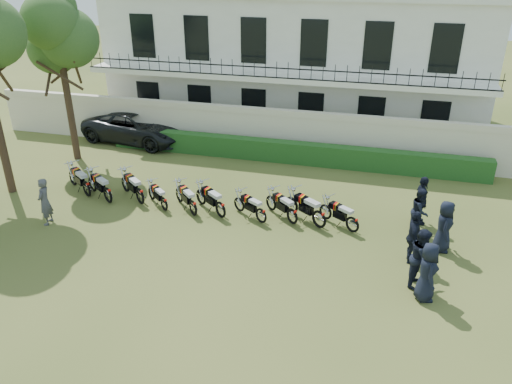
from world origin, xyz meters
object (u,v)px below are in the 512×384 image
(suv, at_px, (137,127))
(inspector, at_px, (45,202))
(officer_4, at_px, (420,211))
(motorcycle_6, at_px, (261,212))
(officer_3, at_px, (444,226))
(officer_2, at_px, (413,237))
(officer_1, at_px, (422,258))
(motorcycle_4, at_px, (193,204))
(motorcycle_3, at_px, (164,201))
(officer_0, at_px, (427,272))
(motorcycle_2, at_px, (140,192))
(motorcycle_8, at_px, (319,215))
(motorcycle_1, at_px, (107,191))
(motorcycle_7, at_px, (292,212))
(motorcycle_0, at_px, (86,185))
(tree_west_near, at_px, (58,32))
(motorcycle_9, at_px, (353,221))
(motorcycle_5, at_px, (220,206))
(officer_5, at_px, (421,201))

(suv, height_order, inspector, inspector)
(inspector, bearing_deg, officer_4, 91.45)
(motorcycle_6, height_order, officer_3, officer_3)
(suv, bearing_deg, officer_2, -112.44)
(officer_1, bearing_deg, motorcycle_4, 88.19)
(motorcycle_3, distance_m, officer_0, 9.94)
(officer_0, relative_size, officer_3, 1.01)
(motorcycle_2, relative_size, motorcycle_8, 0.95)
(motorcycle_1, relative_size, motorcycle_2, 1.04)
(officer_1, height_order, officer_4, officer_1)
(motorcycle_1, relative_size, motorcycle_7, 1.16)
(inspector, relative_size, officer_2, 0.98)
(motorcycle_0, relative_size, motorcycle_8, 0.99)
(motorcycle_4, xyz_separation_m, motorcycle_7, (3.72, 0.33, -0.00))
(tree_west_near, distance_m, officer_0, 18.00)
(motorcycle_4, xyz_separation_m, officer_3, (8.87, -0.10, 0.41))
(motorcycle_6, bearing_deg, motorcycle_9, -54.24)
(officer_4, bearing_deg, motorcycle_8, 116.83)
(motorcycle_0, distance_m, motorcycle_4, 4.79)
(motorcycle_3, distance_m, motorcycle_5, 2.27)
(motorcycle_8, height_order, officer_2, officer_2)
(motorcycle_4, xyz_separation_m, officer_0, (8.23, -2.97, 0.42))
(officer_2, distance_m, officer_5, 2.73)
(motorcycle_2, relative_size, motorcycle_7, 1.12)
(motorcycle_1, height_order, motorcycle_2, motorcycle_2)
(motorcycle_3, xyz_separation_m, motorcycle_5, (2.27, 0.02, 0.07))
(motorcycle_9, xyz_separation_m, suv, (-11.79, 6.76, 0.33))
(motorcycle_4, bearing_deg, suv, 84.02)
(motorcycle_2, distance_m, officer_4, 10.53)
(motorcycle_0, relative_size, motorcycle_7, 1.17)
(motorcycle_6, distance_m, motorcycle_7, 1.13)
(motorcycle_1, xyz_separation_m, officer_5, (11.84, 1.48, 0.41))
(motorcycle_6, height_order, motorcycle_9, motorcycle_9)
(officer_0, height_order, officer_2, officer_0)
(motorcycle_1, distance_m, officer_0, 12.28)
(tree_west_near, distance_m, motorcycle_6, 12.20)
(motorcycle_2, height_order, officer_0, officer_0)
(motorcycle_3, height_order, officer_0, officer_0)
(motorcycle_9, height_order, officer_0, officer_0)
(motorcycle_1, distance_m, motorcycle_5, 4.70)
(motorcycle_9, bearing_deg, officer_5, -25.57)
(motorcycle_1, bearing_deg, suv, 51.62)
(motorcycle_2, relative_size, officer_3, 0.94)
(motorcycle_0, height_order, suv, suv)
(motorcycle_8, height_order, inspector, inspector)
(officer_0, distance_m, officer_2, 1.89)
(suv, height_order, officer_0, officer_0)
(motorcycle_6, height_order, motorcycle_7, motorcycle_7)
(motorcycle_0, relative_size, motorcycle_6, 1.13)
(motorcycle_8, distance_m, inspector, 9.91)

